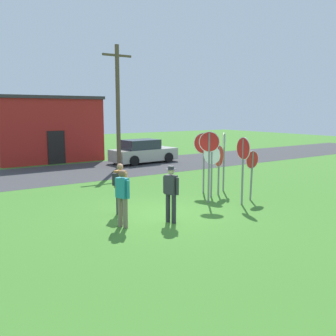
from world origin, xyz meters
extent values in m
plane|color=#3D7528|center=(0.00, 0.00, 0.00)|extent=(80.00, 80.00, 0.00)
cube|color=#38383A|center=(0.00, 9.96, 0.00)|extent=(60.00, 6.40, 0.01)
cube|color=#B2231E|center=(1.17, 15.56, 2.05)|extent=(6.63, 3.63, 4.09)
cube|color=#383333|center=(1.17, 15.56, 4.19)|extent=(6.83, 3.83, 0.20)
cube|color=black|center=(1.17, 13.72, 1.05)|extent=(1.10, 0.08, 2.10)
cylinder|color=brown|center=(3.67, 10.06, 3.53)|extent=(0.24, 0.24, 7.07)
cube|color=brown|center=(3.67, 10.06, 6.47)|extent=(1.80, 0.12, 0.12)
cube|color=#B7B2A3|center=(6.03, 11.12, 0.53)|extent=(4.39, 2.03, 0.76)
cube|color=#2D333D|center=(5.78, 11.10, 1.21)|extent=(2.32, 1.65, 0.60)
cylinder|color=black|center=(7.31, 12.09, 0.32)|extent=(0.65, 0.25, 0.64)
cylinder|color=black|center=(7.41, 10.29, 0.32)|extent=(0.65, 0.25, 0.64)
cylinder|color=black|center=(4.64, 11.94, 0.32)|extent=(0.65, 0.25, 0.64)
cylinder|color=black|center=(4.74, 10.14, 0.32)|extent=(0.65, 0.25, 0.64)
cylinder|color=slate|center=(3.15, -0.47, 1.19)|extent=(0.08, 0.08, 2.38)
cylinder|color=white|center=(3.15, -0.47, 2.04)|extent=(0.17, 0.80, 0.82)
cylinder|color=red|center=(3.14, -0.47, 2.04)|extent=(0.16, 0.74, 0.76)
cylinder|color=slate|center=(3.08, 1.12, 0.98)|extent=(0.09, 0.09, 1.96)
cylinder|color=white|center=(3.08, 1.12, 1.66)|extent=(0.26, 0.69, 0.73)
cylinder|color=red|center=(3.08, 1.12, 1.66)|extent=(0.25, 0.64, 0.68)
cylinder|color=slate|center=(3.93, -0.18, 0.92)|extent=(0.07, 0.12, 1.83)
cylinder|color=white|center=(3.93, -0.18, 1.55)|extent=(0.68, 0.06, 0.68)
cylinder|color=red|center=(3.93, -0.19, 1.55)|extent=(0.63, 0.06, 0.63)
cylinder|color=slate|center=(3.56, 1.24, 0.97)|extent=(0.09, 0.09, 1.93)
cylinder|color=white|center=(3.56, 1.24, 1.56)|extent=(0.82, 0.36, 0.88)
cylinder|color=red|center=(3.56, 1.23, 1.56)|extent=(0.76, 0.33, 0.82)
cylinder|color=slate|center=(3.28, 1.84, 1.21)|extent=(0.10, 0.10, 2.42)
cylinder|color=white|center=(3.28, 1.84, 2.05)|extent=(0.50, 0.73, 0.87)
cylinder|color=red|center=(3.27, 1.83, 2.05)|extent=(0.46, 0.68, 0.81)
cylinder|color=slate|center=(2.35, 0.44, 1.28)|extent=(0.10, 0.10, 2.56)
cylinder|color=white|center=(2.35, 0.44, 2.25)|extent=(0.58, 0.50, 0.75)
cylinder|color=red|center=(2.34, 0.43, 2.25)|extent=(0.54, 0.47, 0.70)
cylinder|color=slate|center=(4.23, 1.67, 1.21)|extent=(0.10, 0.10, 2.42)
cylinder|color=white|center=(4.23, 1.67, 2.16)|extent=(0.50, 0.40, 0.63)
cylinder|color=red|center=(4.22, 1.67, 2.16)|extent=(0.47, 0.37, 0.59)
cylinder|color=#2D2D33|center=(-1.12, 0.92, 0.44)|extent=(0.14, 0.14, 0.88)
cylinder|color=#2D2D33|center=(-1.05, 0.72, 0.44)|extent=(0.14, 0.14, 0.88)
cube|color=#B27533|center=(-1.08, 0.82, 1.17)|extent=(0.32, 0.41, 0.58)
cylinder|color=#B27533|center=(-1.16, 1.05, 1.15)|extent=(0.09, 0.09, 0.52)
cylinder|color=#B27533|center=(-1.01, 0.59, 1.15)|extent=(0.09, 0.09, 0.52)
sphere|color=#9E7051|center=(-1.08, 0.82, 1.58)|extent=(0.21, 0.21, 0.21)
cube|color=#232328|center=(-1.24, 0.77, 1.19)|extent=(0.21, 0.29, 0.40)
cylinder|color=#7A6B56|center=(-1.69, -0.30, 0.44)|extent=(0.14, 0.14, 0.88)
cylinder|color=#7A6B56|center=(-1.63, -0.52, 0.44)|extent=(0.14, 0.14, 0.88)
cube|color=teal|center=(-1.66, -0.41, 1.17)|extent=(0.31, 0.41, 0.58)
cylinder|color=teal|center=(-1.73, -0.18, 1.15)|extent=(0.09, 0.09, 0.52)
cylinder|color=teal|center=(-1.60, -0.64, 1.15)|extent=(0.09, 0.09, 0.52)
sphere|color=brown|center=(-1.66, -0.41, 1.58)|extent=(0.21, 0.21, 0.21)
cylinder|color=#2D2D33|center=(-0.28, -0.73, 0.44)|extent=(0.14, 0.14, 0.88)
cylinder|color=#2D2D33|center=(-0.21, -0.94, 0.44)|extent=(0.14, 0.14, 0.88)
cube|color=#333338|center=(-0.25, -0.84, 1.17)|extent=(0.32, 0.41, 0.58)
cylinder|color=#333338|center=(-0.32, -0.61, 1.15)|extent=(0.09, 0.09, 0.52)
cylinder|color=#333338|center=(-0.17, -1.06, 1.15)|extent=(0.09, 0.09, 0.52)
sphere|color=beige|center=(-0.25, -0.84, 1.58)|extent=(0.21, 0.21, 0.21)
cylinder|color=#333338|center=(-0.25, -0.84, 1.64)|extent=(0.31, 0.31, 0.02)
cylinder|color=#333338|center=(-0.25, -0.84, 1.69)|extent=(0.19, 0.19, 0.09)
camera|label=1|loc=(-6.72, -10.01, 3.38)|focal=40.84mm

